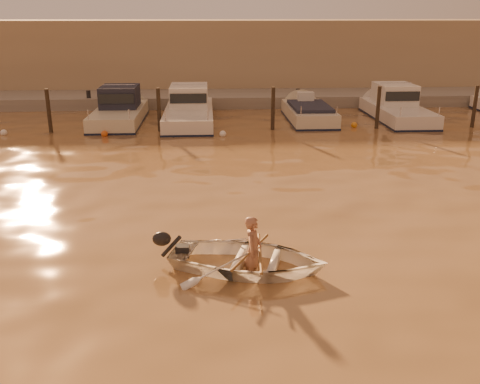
{
  "coord_description": "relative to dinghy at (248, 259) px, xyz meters",
  "views": [
    {
      "loc": [
        -3.23,
        -10.97,
        5.24
      ],
      "look_at": [
        -2.43,
        2.39,
        0.75
      ],
      "focal_mm": 40.0,
      "sensor_mm": 36.0,
      "label": 1
    }
  ],
  "objects": [
    {
      "name": "piling_0",
      "position": [
        -8.07,
        14.41,
        0.67
      ],
      "size": [
        0.18,
        0.18,
        2.2
      ],
      "primitive_type": "cylinder",
      "color": "#2D2319",
      "rests_on": "ground_plane"
    },
    {
      "name": "oar_starboard",
      "position": [
        0.05,
        -0.01,
        0.19
      ],
      "size": [
        0.97,
        1.92,
        0.13
      ],
      "primitive_type": "cylinder",
      "rotation": [
        1.54,
        0.0,
        -0.45
      ],
      "color": "brown",
      "rests_on": "dinghy"
    },
    {
      "name": "moored_boat_3",
      "position": [
        4.34,
        16.61,
        -0.0
      ],
      "size": [
        2.11,
        6.06,
        0.95
      ],
      "primitive_type": null,
      "color": "beige",
      "rests_on": "ground_plane"
    },
    {
      "name": "fender_d",
      "position": [
        6.24,
        14.76,
        -0.13
      ],
      "size": [
        0.3,
        0.3,
        0.3
      ],
      "primitive_type": "sphere",
      "color": "orange",
      "rests_on": "ground_plane"
    },
    {
      "name": "fender_b",
      "position": [
        -5.46,
        13.47,
        -0.13
      ],
      "size": [
        0.3,
        0.3,
        0.3
      ],
      "primitive_type": "sphere",
      "color": "#D15918",
      "rests_on": "ground_plane"
    },
    {
      "name": "person",
      "position": [
        0.1,
        -0.03,
        0.23
      ],
      "size": [
        0.5,
        0.63,
        1.52
      ],
      "primitive_type": "imported",
      "rotation": [
        0.0,
        0.0,
        1.3
      ],
      "color": "#99644C",
      "rests_on": "dinghy"
    },
    {
      "name": "waterfront_building",
      "position": [
        2.43,
        27.61,
        2.17
      ],
      "size": [
        46.0,
        7.0,
        4.8
      ],
      "primitive_type": "cube",
      "color": "#9E8466",
      "rests_on": "quay"
    },
    {
      "name": "moored_boat_2",
      "position": [
        -1.76,
        16.61,
        0.4
      ],
      "size": [
        2.35,
        7.86,
        1.75
      ],
      "primitive_type": null,
      "color": "silver",
      "rests_on": "ground_plane"
    },
    {
      "name": "oar_port",
      "position": [
        0.24,
        -0.07,
        0.19
      ],
      "size": [
        0.2,
        2.1,
        0.13
      ],
      "primitive_type": "cylinder",
      "rotation": [
        1.54,
        0.0,
        -0.07
      ],
      "color": "brown",
      "rests_on": "dinghy"
    },
    {
      "name": "fender_a",
      "position": [
        -10.06,
        14.01,
        -0.13
      ],
      "size": [
        0.3,
        0.3,
        0.3
      ],
      "primitive_type": "sphere",
      "color": "white",
      "rests_on": "ground_plane"
    },
    {
      "name": "piling_2",
      "position": [
        2.23,
        14.41,
        0.67
      ],
      "size": [
        0.18,
        0.18,
        2.2
      ],
      "primitive_type": "cylinder",
      "color": "#2D2319",
      "rests_on": "ground_plane"
    },
    {
      "name": "fender_c",
      "position": [
        -0.16,
        13.15,
        -0.13
      ],
      "size": [
        0.3,
        0.3,
        0.3
      ],
      "primitive_type": "sphere",
      "color": "white",
      "rests_on": "ground_plane"
    },
    {
      "name": "ground_plane",
      "position": [
        2.43,
        0.61,
        -0.23
      ],
      "size": [
        160.0,
        160.0,
        0.0
      ],
      "primitive_type": "plane",
      "color": "brown",
      "rests_on": "ground"
    },
    {
      "name": "moored_boat_1",
      "position": [
        -5.26,
        16.61,
        0.4
      ],
      "size": [
        2.27,
        6.75,
        1.75
      ],
      "primitive_type": null,
      "color": "beige",
      "rests_on": "ground_plane"
    },
    {
      "name": "piling_3",
      "position": [
        7.23,
        14.41,
        0.67
      ],
      "size": [
        0.18,
        0.18,
        2.2
      ],
      "primitive_type": "cylinder",
      "color": "#2D2319",
      "rests_on": "ground_plane"
    },
    {
      "name": "piling_4",
      "position": [
        11.93,
        14.41,
        0.67
      ],
      "size": [
        0.18,
        0.18,
        2.2
      ],
      "primitive_type": "cylinder",
      "color": "#2D2319",
      "rests_on": "ground_plane"
    },
    {
      "name": "dinghy",
      "position": [
        0.0,
        0.0,
        0.0
      ],
      "size": [
        3.9,
        3.23,
        0.7
      ],
      "primitive_type": "imported",
      "rotation": [
        0.0,
        0.0,
        1.3
      ],
      "color": "white",
      "rests_on": "ground_plane"
    },
    {
      "name": "fender_e",
      "position": [
        10.11,
        13.96,
        -0.13
      ],
      "size": [
        0.3,
        0.3,
        0.3
      ],
      "primitive_type": "sphere",
      "color": "white",
      "rests_on": "ground_plane"
    },
    {
      "name": "piling_1",
      "position": [
        -3.07,
        14.41,
        0.67
      ],
      "size": [
        0.18,
        0.18,
        2.2
      ],
      "primitive_type": "cylinder",
      "color": "#2D2319",
      "rests_on": "ground_plane"
    },
    {
      "name": "quay",
      "position": [
        2.43,
        22.11,
        -0.08
      ],
      "size": [
        52.0,
        4.0,
        1.0
      ],
      "primitive_type": "cube",
      "color": "gray",
      "rests_on": "ground_plane"
    },
    {
      "name": "moored_boat_4",
      "position": [
        8.96,
        16.61,
        0.4
      ],
      "size": [
        2.28,
        7.01,
        1.75
      ],
      "primitive_type": null,
      "color": "silver",
      "rests_on": "ground_plane"
    },
    {
      "name": "outboard_motor",
      "position": [
        -1.44,
        0.41,
        0.05
      ],
      "size": [
        0.97,
        0.63,
        0.7
      ],
      "primitive_type": null,
      "rotation": [
        0.0,
        0.0,
        -0.28
      ],
      "color": "black",
      "rests_on": "dinghy"
    }
  ]
}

